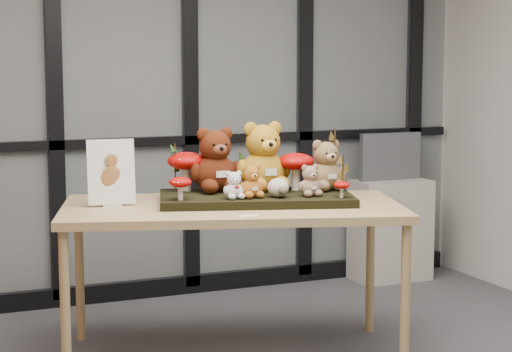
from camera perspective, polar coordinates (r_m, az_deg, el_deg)
name	(u,v)px	position (r m, az deg, el deg)	size (l,w,h in m)	color
room_shell	(284,39)	(3.74, 1.76, 8.42)	(5.00, 5.00, 5.00)	#BAB7AF
glass_partition	(124,86)	(6.07, -8.12, 5.51)	(4.90, 0.06, 2.78)	#2D383F
display_table	(232,217)	(4.89, -1.48, -2.52)	(1.96, 1.38, 0.83)	#A18957
diorama_tray	(256,198)	(4.95, 0.00, -1.38)	(1.02, 0.51, 0.04)	black
bear_pooh_yellow	(263,153)	(5.06, 0.42, 1.44)	(0.32, 0.29, 0.42)	#B07E1A
bear_brown_medium	(215,156)	(5.03, -2.54, 1.22)	(0.29, 0.27, 0.39)	#481A0A
bear_tan_back	(326,162)	(5.11, 4.32, 0.85)	(0.23, 0.21, 0.31)	olive
bear_small_yellow	(251,179)	(4.82, -0.29, -0.21)	(0.15, 0.13, 0.19)	#AF621C
bear_white_bow	(234,183)	(4.78, -1.37, -0.45)	(0.12, 0.11, 0.16)	white
bear_beige_small	(310,179)	(4.88, 3.34, -0.16)	(0.14, 0.13, 0.18)	#947358
plush_cream_hedgehog	(278,187)	(4.84, 1.36, -0.67)	(0.08, 0.08, 0.11)	beige
mushroom_back_left	(187,169)	(5.07, -4.30, 0.41)	(0.21, 0.21, 0.24)	#9C0705
mushroom_back_right	(296,170)	(5.09, 2.46, 0.39)	(0.20, 0.20, 0.23)	#9C0705
mushroom_front_left	(180,187)	(4.76, -4.68, -0.70)	(0.12, 0.12, 0.13)	#9C0705
mushroom_front_right	(342,189)	(4.85, 5.29, -0.77)	(0.09, 0.09, 0.10)	#9C0705
sprig_green_far_left	(175,168)	(5.04, -4.99, 0.52)	(0.05, 0.05, 0.26)	#0E340C
sprig_green_mid_left	(204,165)	(5.10, -3.22, 0.69)	(0.05, 0.05, 0.28)	#0E340C
sprig_dry_far_right	(335,159)	(5.10, 4.87, 1.02)	(0.05, 0.05, 0.34)	brown
sprig_dry_mid_right	(343,174)	(4.98, 5.37, 0.11)	(0.05, 0.05, 0.21)	brown
sprig_green_centre	(240,171)	(5.13, -0.98, 0.34)	(0.05, 0.05, 0.21)	#0E340C
sign_holder	(111,175)	(4.87, -8.90, 0.09)	(0.25, 0.07, 0.35)	silver
label_card	(249,216)	(4.54, -0.45, -2.47)	(0.10, 0.03, 0.00)	white
cabinet	(390,230)	(6.76, 8.26, -3.30)	(0.54, 0.32, 0.72)	#B4ADA1
monitor	(390,156)	(6.70, 8.27, 1.20)	(0.48, 0.05, 0.34)	#4F5157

